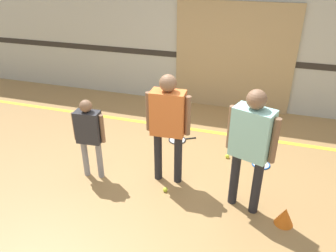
% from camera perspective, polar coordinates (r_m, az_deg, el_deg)
% --- Properties ---
extents(ground_plane, '(16.00, 16.00, 0.00)m').
position_cam_1_polar(ground_plane, '(4.82, 1.09, -9.06)').
color(ground_plane, '#A87F4C').
extents(wall_back, '(16.00, 0.07, 3.20)m').
position_cam_1_polar(wall_back, '(6.72, 8.24, 16.44)').
color(wall_back, beige).
rests_on(wall_back, ground_plane).
extents(wall_panel, '(2.34, 0.05, 2.13)m').
position_cam_1_polar(wall_panel, '(6.74, 11.34, 11.55)').
color(wall_panel, tan).
rests_on(wall_panel, ground_plane).
extents(floor_stripe, '(14.40, 0.10, 0.01)m').
position_cam_1_polar(floor_stripe, '(6.08, 5.16, -0.67)').
color(floor_stripe, yellow).
rests_on(floor_stripe, ground_plane).
extents(person_instructor, '(0.60, 0.27, 1.58)m').
position_cam_1_polar(person_instructor, '(4.29, -0.00, 1.28)').
color(person_instructor, '#232328').
rests_on(person_instructor, ground_plane).
extents(person_student_left, '(0.46, 0.21, 1.21)m').
position_cam_1_polar(person_student_left, '(4.61, -13.60, -0.85)').
color(person_student_left, gray).
rests_on(person_student_left, ground_plane).
extents(person_student_right, '(0.58, 0.39, 1.61)m').
position_cam_1_polar(person_student_right, '(3.90, 14.28, -2.30)').
color(person_student_right, '#232328').
rests_on(person_student_right, ground_plane).
extents(racket_spare_on_floor, '(0.51, 0.42, 0.03)m').
position_cam_1_polar(racket_spare_on_floor, '(5.73, 1.77, -2.42)').
color(racket_spare_on_floor, '#28282D').
rests_on(racket_spare_on_floor, ground_plane).
extents(racket_second_spare, '(0.51, 0.38, 0.03)m').
position_cam_1_polar(racket_second_spare, '(5.30, 15.71, -6.35)').
color(racket_second_spare, blue).
rests_on(racket_second_spare, ground_plane).
extents(tennis_ball_near_instructor, '(0.07, 0.07, 0.07)m').
position_cam_1_polar(tennis_ball_near_instructor, '(4.57, -0.47, -11.00)').
color(tennis_ball_near_instructor, '#CCE038').
rests_on(tennis_ball_near_instructor, ground_plane).
extents(tennis_ball_by_spare_racket, '(0.07, 0.07, 0.07)m').
position_cam_1_polar(tennis_ball_by_spare_racket, '(5.64, -1.73, -2.66)').
color(tennis_ball_by_spare_racket, '#CCE038').
rests_on(tennis_ball_by_spare_racket, ground_plane).
extents(tennis_ball_stray_left, '(0.07, 0.07, 0.07)m').
position_cam_1_polar(tennis_ball_stray_left, '(5.33, 10.29, -5.18)').
color(tennis_ball_stray_left, '#CCE038').
rests_on(tennis_ball_stray_left, ground_plane).
extents(training_cone, '(0.23, 0.23, 0.23)m').
position_cam_1_polar(training_cone, '(4.29, 19.68, -14.59)').
color(training_cone, orange).
rests_on(training_cone, ground_plane).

